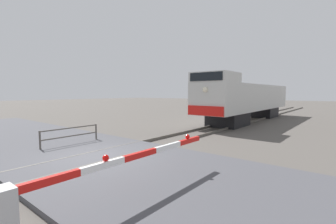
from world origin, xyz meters
The scene contains 7 objects.
ground_plane centered at (0.00, 0.00, 0.00)m, with size 160.00×160.00×0.00m, color #514C47.
rail_track_left centered at (-0.72, 0.00, 0.07)m, with size 0.08×80.00×0.15m, color #59544C.
rail_track_right centered at (0.72, 0.00, 0.07)m, with size 0.08×80.00×0.15m, color #59544C.
road_surface centered at (0.00, 0.00, 0.07)m, with size 36.00×6.28×0.15m, color #47474C.
locomotive centered at (0.00, 15.95, 2.02)m, with size 2.79×16.05×3.98m.
crossing_gate centered at (3.68, -3.27, 0.81)m, with size 0.36×6.06×1.30m.
guard_railing centered at (-2.84, 0.52, 0.63)m, with size 0.08×2.87×0.95m.
Camera 1 is at (7.69, -5.08, 2.59)m, focal length 24.87 mm.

